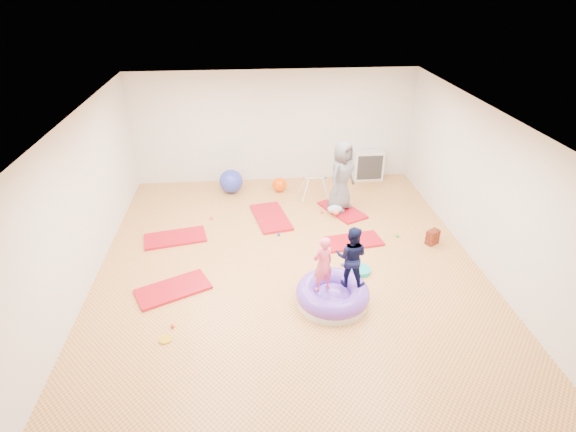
{
  "coord_description": "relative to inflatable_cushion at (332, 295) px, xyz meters",
  "views": [
    {
      "loc": [
        -0.66,
        -6.83,
        4.84
      ],
      "look_at": [
        0.0,
        0.3,
        0.9
      ],
      "focal_mm": 28.0,
      "sensor_mm": 36.0,
      "label": 1
    }
  ],
  "objects": [
    {
      "name": "inflatable_cushion",
      "position": [
        0.0,
        0.0,
        0.0
      ],
      "size": [
        1.22,
        1.22,
        0.38
      ],
      "rotation": [
        0.0,
        0.0,
        0.36
      ],
      "color": "silver",
      "rests_on": "ground"
    },
    {
      "name": "exercise_ball_orange",
      "position": [
        -0.55,
        4.33,
        0.03
      ],
      "size": [
        0.35,
        0.35,
        0.35
      ],
      "primitive_type": "sphere",
      "color": "#FF4C00",
      "rests_on": "ground"
    },
    {
      "name": "balance_disc",
      "position": [
        0.66,
        0.78,
        -0.11
      ],
      "size": [
        0.36,
        0.36,
        0.08
      ],
      "primitive_type": "cylinder",
      "color": "#129EA1",
      "rests_on": "ground"
    },
    {
      "name": "gym_mat_right",
      "position": [
        0.76,
        1.8,
        -0.13
      ],
      "size": [
        1.21,
        0.74,
        0.05
      ],
      "primitive_type": "cube",
      "rotation": [
        0.0,
        0.0,
        0.16
      ],
      "color": "#AA1721",
      "rests_on": "ground"
    },
    {
      "name": "adult_caregiver",
      "position": [
        0.75,
        3.21,
        0.69
      ],
      "size": [
        0.9,
        0.91,
        1.59
      ],
      "primitive_type": "imported",
      "rotation": [
        0.0,
        0.0,
        0.79
      ],
      "color": "#575860",
      "rests_on": "gym_mat_rear_right"
    },
    {
      "name": "gym_mat_rear_right",
      "position": [
        0.8,
        3.14,
        -0.12
      ],
      "size": [
        1.04,
        1.31,
        0.05
      ],
      "primitive_type": "cube",
      "rotation": [
        0.0,
        0.0,
        2.02
      ],
      "color": "#AA1721",
      "rests_on": "ground"
    },
    {
      "name": "backpack",
      "position": [
        2.32,
        1.61,
        0.0
      ],
      "size": [
        0.31,
        0.27,
        0.3
      ],
      "primitive_type": "cube",
      "rotation": [
        0.0,
        0.0,
        0.54
      ],
      "color": "#A9341A",
      "rests_on": "ground"
    },
    {
      "name": "child_navy",
      "position": [
        0.28,
        0.08,
        0.73
      ],
      "size": [
        0.63,
        0.56,
        1.06
      ],
      "primitive_type": "imported",
      "rotation": [
        0.0,
        0.0,
        2.78
      ],
      "color": "black",
      "rests_on": "inflatable_cushion"
    },
    {
      "name": "gym_mat_center_back",
      "position": [
        -0.84,
        2.95,
        -0.12
      ],
      "size": [
        0.91,
        1.43,
        0.06
      ],
      "primitive_type": "cube",
      "rotation": [
        0.0,
        0.0,
        1.77
      ],
      "color": "#AA1721",
      "rests_on": "ground"
    },
    {
      "name": "room",
      "position": [
        -0.61,
        1.09,
        1.25
      ],
      "size": [
        7.01,
        8.01,
        2.81
      ],
      "color": "gold",
      "rests_on": "ground"
    },
    {
      "name": "ball_pit_balls",
      "position": [
        -0.59,
        1.94,
        -0.12
      ],
      "size": [
        4.33,
        3.5,
        0.07
      ],
      "color": "#2B38B0",
      "rests_on": "ground"
    },
    {
      "name": "gym_mat_mid_left",
      "position": [
        -2.84,
        2.27,
        -0.12
      ],
      "size": [
        1.32,
        0.84,
        0.05
      ],
      "primitive_type": "cube",
      "rotation": [
        0.0,
        0.0,
        0.2
      ],
      "color": "#AA1721",
      "rests_on": "ground"
    },
    {
      "name": "cube_shelf",
      "position": [
        1.82,
        4.88,
        0.23
      ],
      "size": [
        0.75,
        0.37,
        0.75
      ],
      "color": "silver",
      "rests_on": "ground"
    },
    {
      "name": "infant",
      "position": [
        0.59,
        2.95,
        -0.0
      ],
      "size": [
        0.33,
        0.34,
        0.19
      ],
      "color": "#A3C3F2",
      "rests_on": "gym_mat_rear_right"
    },
    {
      "name": "gym_mat_front_left",
      "position": [
        -2.67,
        0.56,
        -0.12
      ],
      "size": [
        1.36,
        1.07,
        0.05
      ],
      "primitive_type": "cube",
      "rotation": [
        0.0,
        0.0,
        0.44
      ],
      "color": "#AA1721",
      "rests_on": "ground"
    },
    {
      "name": "exercise_ball_blue",
      "position": [
        -1.73,
        4.38,
        0.14
      ],
      "size": [
        0.58,
        0.58,
        0.58
      ],
      "primitive_type": "sphere",
      "color": "#2B38B0",
      "rests_on": "ground"
    },
    {
      "name": "yellow_toy",
      "position": [
        -2.63,
        -0.64,
        -0.13
      ],
      "size": [
        0.19,
        0.19,
        0.03
      ],
      "primitive_type": "cylinder",
      "color": "gold",
      "rests_on": "ground"
    },
    {
      "name": "infant_play_gym",
      "position": [
        0.26,
        3.88,
        0.2
      ],
      "size": [
        0.69,
        0.65,
        0.53
      ],
      "rotation": [
        0.0,
        0.0,
        0.21
      ],
      "color": "silver",
      "rests_on": "ground"
    },
    {
      "name": "child_pink",
      "position": [
        -0.19,
        -0.03,
        0.69
      ],
      "size": [
        0.42,
        0.36,
        0.98
      ],
      "primitive_type": "imported",
      "rotation": [
        0.0,
        0.0,
        3.54
      ],
      "color": "#F7517D",
      "rests_on": "inflatable_cushion"
    }
  ]
}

